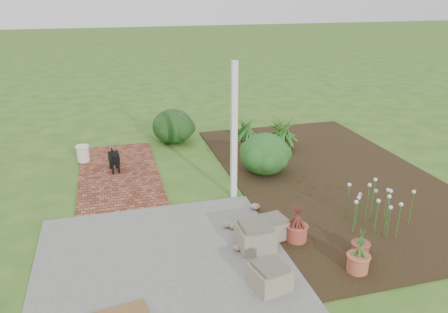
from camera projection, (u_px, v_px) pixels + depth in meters
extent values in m
plane|color=#34591C|center=(219.00, 201.00, 7.92)|extent=(80.00, 80.00, 0.00)
cube|color=slate|center=(164.00, 266.00, 6.03)|extent=(3.50, 3.50, 0.04)
cube|color=#5B2A1C|center=(119.00, 173.00, 9.07)|extent=(1.60, 3.50, 0.04)
cube|color=black|center=(330.00, 175.00, 8.98)|extent=(4.00, 7.00, 0.03)
cube|color=white|center=(234.00, 133.00, 7.64)|extent=(0.10, 0.10, 2.50)
cube|color=gray|center=(270.00, 277.00, 5.53)|extent=(0.52, 0.52, 0.29)
cube|color=#76725A|center=(255.00, 237.00, 6.39)|extent=(0.51, 0.51, 0.33)
cube|color=gray|center=(273.00, 228.00, 6.69)|extent=(0.48, 0.48, 0.28)
cube|color=black|center=(114.00, 158.00, 9.03)|extent=(0.23, 0.42, 0.18)
cylinder|color=black|center=(113.00, 169.00, 8.95)|extent=(0.05, 0.05, 0.20)
cylinder|color=black|center=(119.00, 169.00, 9.00)|extent=(0.05, 0.05, 0.20)
cylinder|color=black|center=(111.00, 165.00, 9.20)|extent=(0.05, 0.05, 0.20)
cylinder|color=black|center=(116.00, 164.00, 9.24)|extent=(0.05, 0.05, 0.20)
sphere|color=black|center=(115.00, 156.00, 8.77)|extent=(0.17, 0.17, 0.17)
cone|color=black|center=(112.00, 149.00, 9.17)|extent=(0.08, 0.13, 0.15)
cylinder|color=beige|center=(83.00, 154.00, 9.59)|extent=(0.30, 0.30, 0.35)
ellipsoid|color=#0C3710|center=(265.00, 153.00, 8.94)|extent=(1.10, 1.10, 0.86)
cylinder|color=#A84739|center=(297.00, 233.00, 6.60)|extent=(0.41, 0.41, 0.25)
cylinder|color=#983E33|center=(360.00, 249.00, 6.23)|extent=(0.27, 0.27, 0.20)
cylinder|color=#B65A3D|center=(358.00, 263.00, 5.87)|extent=(0.32, 0.32, 0.24)
ellipsoid|color=black|center=(173.00, 126.00, 10.83)|extent=(1.14, 1.14, 0.86)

